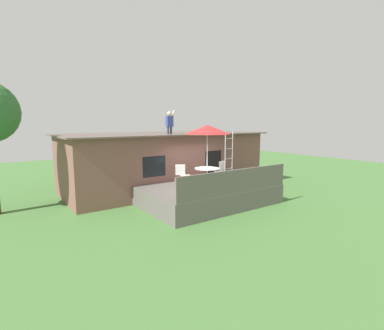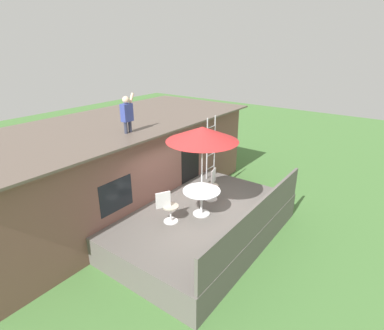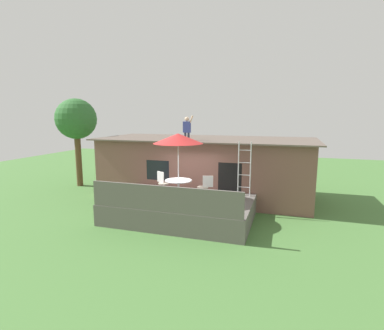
# 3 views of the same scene
# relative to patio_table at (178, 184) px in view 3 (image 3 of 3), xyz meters

# --- Properties ---
(ground_plane) EXTENTS (40.00, 40.00, 0.00)m
(ground_plane) POSITION_rel_patio_table_xyz_m (0.08, 0.04, -1.39)
(ground_plane) COLOR #477538
(house) EXTENTS (10.50, 4.50, 2.90)m
(house) POSITION_rel_patio_table_xyz_m (0.08, 3.64, 0.07)
(house) COLOR brown
(house) RESTS_ON ground
(deck) EXTENTS (5.49, 3.54, 0.80)m
(deck) POSITION_rel_patio_table_xyz_m (0.08, 0.04, -0.99)
(deck) COLOR #605B56
(deck) RESTS_ON ground
(deck_railing) EXTENTS (5.39, 0.08, 0.90)m
(deck_railing) POSITION_rel_patio_table_xyz_m (0.08, -1.68, -0.14)
(deck_railing) COLOR #605B56
(deck_railing) RESTS_ON deck
(patio_table) EXTENTS (1.04, 1.04, 0.74)m
(patio_table) POSITION_rel_patio_table_xyz_m (0.00, 0.00, 0.00)
(patio_table) COLOR silver
(patio_table) RESTS_ON deck
(patio_umbrella) EXTENTS (1.90, 1.90, 2.54)m
(patio_umbrella) POSITION_rel_patio_table_xyz_m (0.00, 0.00, 1.76)
(patio_umbrella) COLOR silver
(patio_umbrella) RESTS_ON deck
(step_ladder) EXTENTS (0.52, 0.04, 2.20)m
(step_ladder) POSITION_rel_patio_table_xyz_m (2.35, 1.24, 0.51)
(step_ladder) COLOR silver
(step_ladder) RESTS_ON deck
(person_figure) EXTENTS (0.47, 0.20, 1.11)m
(person_figure) POSITION_rel_patio_table_xyz_m (-0.42, 2.30, 2.12)
(person_figure) COLOR #33384C
(person_figure) RESTS_ON house
(patio_chair_left) EXTENTS (0.58, 0.44, 0.92)m
(patio_chair_left) POSITION_rel_patio_table_xyz_m (-0.87, 0.48, -0.13)
(patio_chair_left) COLOR silver
(patio_chair_left) RESTS_ON deck
(patio_chair_right) EXTENTS (0.61, 0.44, 0.92)m
(patio_chair_right) POSITION_rel_patio_table_xyz_m (0.97, 0.28, -0.13)
(patio_chair_right) COLOR silver
(patio_chair_right) RESTS_ON deck
(backyard_tree) EXTENTS (2.25, 2.25, 4.94)m
(backyard_tree) POSITION_rel_patio_table_xyz_m (-7.37, 3.52, 2.36)
(backyard_tree) COLOR brown
(backyard_tree) RESTS_ON ground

